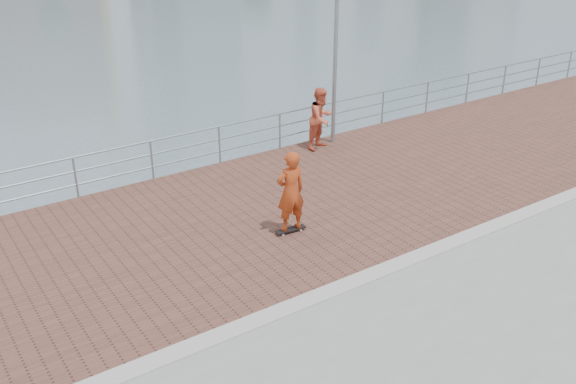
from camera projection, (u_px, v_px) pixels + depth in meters
water at (341, 367)px, 13.53m from camera, size 400.00×400.00×0.00m
brick_lane at (251, 217)px, 15.37m from camera, size 40.00×6.80×0.02m
curb at (345, 286)px, 12.66m from camera, size 40.00×0.40×0.06m
guardrail at (186, 148)px, 17.62m from camera, size 39.06×0.06×1.13m
skateboard at (291, 230)px, 14.64m from camera, size 0.74×0.24×0.08m
skateboarder at (291, 191)px, 14.23m from camera, size 0.72×0.51×1.89m
bystander at (321, 118)px, 19.09m from camera, size 1.08×0.95×1.86m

